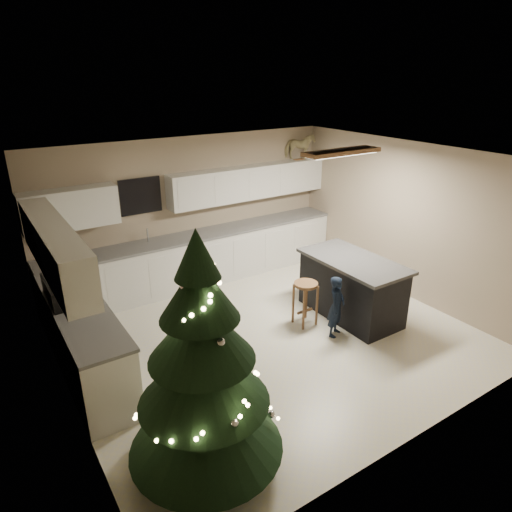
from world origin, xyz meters
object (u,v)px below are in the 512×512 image
object	(u,v)px
island	(351,287)
toddler	(336,306)
christmas_tree	(203,379)
rocking_horse	(300,146)
bar_stool	(306,293)

from	to	relation	value
island	toddler	bearing A→B (deg)	-152.19
christmas_tree	toddler	bearing A→B (deg)	22.34
christmas_tree	rocking_horse	size ratio (longest dim) A/B	3.99
christmas_tree	rocking_horse	xyz separation A→B (m)	(4.15, 3.92, 1.24)
island	christmas_tree	xyz separation A→B (m)	(-3.29, -1.42, 0.54)
christmas_tree	toddler	world-z (taller)	christmas_tree
christmas_tree	rocking_horse	world-z (taller)	rocking_horse
bar_stool	christmas_tree	world-z (taller)	christmas_tree
christmas_tree	rocking_horse	bearing A→B (deg)	43.40
christmas_tree	toddler	distance (m)	2.96
island	rocking_horse	bearing A→B (deg)	71.11
island	toddler	size ratio (longest dim) A/B	1.83
bar_stool	rocking_horse	distance (m)	3.33
bar_stool	rocking_horse	xyz separation A→B (m)	(1.64, 2.33, 1.74)
christmas_tree	toddler	xyz separation A→B (m)	(2.69, 1.10, -0.55)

